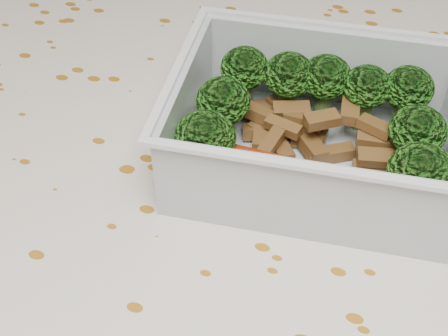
% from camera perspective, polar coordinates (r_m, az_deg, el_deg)
% --- Properties ---
extents(dining_table, '(1.40, 0.90, 0.75)m').
position_cam_1_polar(dining_table, '(0.45, -0.98, -9.60)').
color(dining_table, brown).
rests_on(dining_table, ground).
extents(tablecloth, '(1.46, 0.96, 0.19)m').
position_cam_1_polar(tablecloth, '(0.41, -1.06, -5.52)').
color(tablecloth, beige).
rests_on(tablecloth, dining_table).
extents(lunch_container, '(0.19, 0.16, 0.06)m').
position_cam_1_polar(lunch_container, '(0.39, 8.32, 2.75)').
color(lunch_container, silver).
rests_on(lunch_container, tablecloth).
extents(broccoli_florets, '(0.16, 0.12, 0.05)m').
position_cam_1_polar(broccoli_florets, '(0.39, 8.75, 5.40)').
color(broccoli_florets, '#608C3F').
rests_on(broccoli_florets, lunch_container).
extents(meat_pile, '(0.12, 0.08, 0.03)m').
position_cam_1_polar(meat_pile, '(0.40, 7.86, 3.39)').
color(meat_pile, brown).
rests_on(meat_pile, lunch_container).
extents(sausage, '(0.15, 0.02, 0.02)m').
position_cam_1_polar(sausage, '(0.36, 8.22, -1.45)').
color(sausage, '#B83710').
rests_on(sausage, lunch_container).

